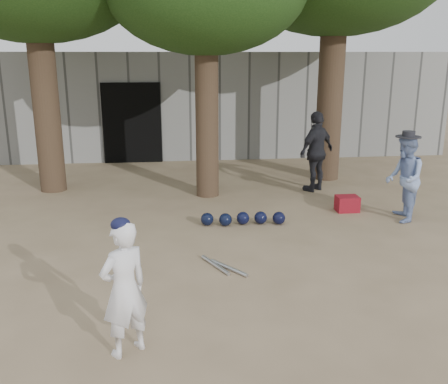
{
  "coord_description": "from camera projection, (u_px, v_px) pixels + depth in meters",
  "views": [
    {
      "loc": [
        -0.19,
        -6.15,
        2.95
      ],
      "look_at": [
        0.6,
        1.0,
        0.95
      ],
      "focal_mm": 40.0,
      "sensor_mm": 36.0,
      "label": 1
    }
  ],
  "objects": [
    {
      "name": "ground",
      "position": [
        188.0,
        281.0,
        6.7
      ],
      "size": [
        70.0,
        70.0,
        0.0
      ],
      "primitive_type": "plane",
      "color": "#937C5E",
      "rests_on": "ground"
    },
    {
      "name": "boy_player",
      "position": [
        124.0,
        289.0,
        4.92
      ],
      "size": [
        0.62,
        0.58,
        1.41
      ],
      "primitive_type": "imported",
      "rotation": [
        0.0,
        0.0,
        3.77
      ],
      "color": "white",
      "rests_on": "ground"
    },
    {
      "name": "spectator_blue",
      "position": [
        404.0,
        179.0,
        8.94
      ],
      "size": [
        0.77,
        0.89,
        1.58
      ],
      "primitive_type": "imported",
      "rotation": [
        0.0,
        0.0,
        4.46
      ],
      "color": "#859CCD",
      "rests_on": "ground"
    },
    {
      "name": "spectator_dark",
      "position": [
        316.0,
        152.0,
        10.92
      ],
      "size": [
        1.09,
        0.95,
        1.76
      ],
      "primitive_type": "imported",
      "rotation": [
        0.0,
        0.0,
        3.76
      ],
      "color": "black",
      "rests_on": "ground"
    },
    {
      "name": "red_bag",
      "position": [
        347.0,
        204.0,
        9.64
      ],
      "size": [
        0.42,
        0.32,
        0.3
      ],
      "primitive_type": "cube",
      "rotation": [
        0.0,
        0.0,
        -0.01
      ],
      "color": "maroon",
      "rests_on": "ground"
    },
    {
      "name": "back_building",
      "position": [
        174.0,
        100.0,
        16.19
      ],
      "size": [
        16.0,
        5.24,
        3.0
      ],
      "color": "gray",
      "rests_on": "ground"
    },
    {
      "name": "helmet_row",
      "position": [
        243.0,
        219.0,
        8.88
      ],
      "size": [
        1.51,
        0.31,
        0.23
      ],
      "color": "black",
      "rests_on": "ground"
    },
    {
      "name": "bat_pile",
      "position": [
        222.0,
        266.0,
        7.1
      ],
      "size": [
        0.6,
        0.76,
        0.06
      ],
      "color": "#B0B1B7",
      "rests_on": "ground"
    }
  ]
}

